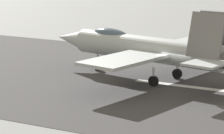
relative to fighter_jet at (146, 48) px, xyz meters
name	(u,v)px	position (x,y,z in m)	size (l,w,h in m)	color
ground_plane	(178,86)	(-3.10, 0.93, -2.43)	(400.00, 400.00, 0.00)	slate
runway_strip	(178,85)	(-3.12, 0.93, -2.42)	(240.00, 26.00, 0.02)	#363637
fighter_jet	(146,48)	(0.00, 0.00, 0.00)	(17.93, 15.21, 5.64)	#9CA4A4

